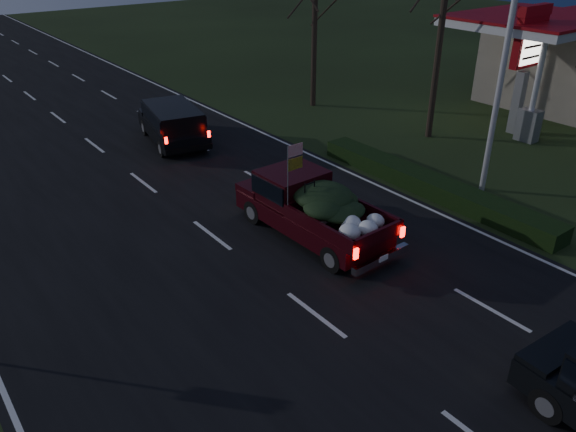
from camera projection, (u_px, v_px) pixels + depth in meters
ground at (316, 315)px, 13.79m from camera, size 120.00×120.00×0.00m
road_asphalt at (316, 315)px, 13.79m from camera, size 14.00×120.00×0.02m
hedge_row at (430, 185)px, 19.97m from camera, size 1.00×10.00×0.60m
light_pole at (509, 33)px, 17.79m from camera, size 0.50×0.90×9.16m
gas_price_pylon at (528, 49)px, 24.19m from camera, size 2.00×0.41×5.57m
gas_canopy at (535, 27)px, 25.71m from camera, size 7.10×6.10×4.88m
bare_tree_far at (315, 1)px, 27.44m from camera, size 3.60×3.60×7.00m
pickup_truck at (312, 205)px, 16.90m from camera, size 2.20×5.35×2.77m
lead_suv at (173, 121)px, 24.16m from camera, size 2.86×5.01×1.35m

